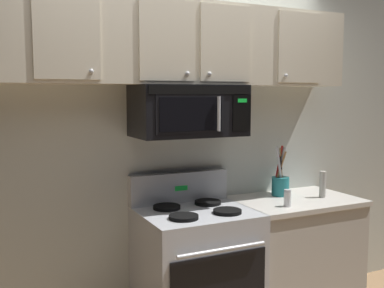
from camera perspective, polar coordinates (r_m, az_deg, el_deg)
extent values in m
cube|color=silver|center=(3.37, -2.22, 0.50)|extent=(5.20, 0.10, 2.70)
cube|color=#B7BABF|center=(3.26, 0.56, -16.07)|extent=(0.76, 0.64, 0.90)
cylinder|color=#B7BABF|center=(2.86, 3.80, -13.09)|extent=(0.61, 0.03, 0.03)
cube|color=#B7BABF|center=(3.34, -1.61, -5.44)|extent=(0.76, 0.07, 0.22)
cube|color=#19D83F|center=(3.31, -1.35, -5.56)|extent=(0.10, 0.00, 0.04)
cylinder|color=black|center=(2.92, -1.05, -9.13)|extent=(0.19, 0.19, 0.02)
cylinder|color=black|center=(3.07, 4.45, -8.41)|extent=(0.19, 0.19, 0.02)
cylinder|color=black|center=(3.17, -3.19, -7.91)|extent=(0.19, 0.19, 0.02)
cylinder|color=black|center=(3.30, 1.99, -7.32)|extent=(0.19, 0.19, 0.02)
cube|color=black|center=(3.13, -0.44, 4.20)|extent=(0.76, 0.39, 0.35)
cube|color=black|center=(2.95, 1.22, 6.80)|extent=(0.73, 0.01, 0.06)
cube|color=black|center=(2.92, -0.11, 3.76)|extent=(0.49, 0.01, 0.25)
cube|color=black|center=(2.92, -0.09, 3.76)|extent=(0.44, 0.01, 0.22)
cube|color=black|center=(3.10, 6.26, 3.87)|extent=(0.14, 0.01, 0.25)
cube|color=#19D83F|center=(3.09, 6.33, 5.44)|extent=(0.07, 0.00, 0.03)
cylinder|color=#B7BABF|center=(2.98, 3.38, 3.80)|extent=(0.02, 0.02, 0.23)
cube|color=beige|center=(3.17, -0.68, 12.37)|extent=(2.50, 0.33, 0.55)
cube|color=beige|center=(2.75, -15.36, 13.09)|extent=(0.38, 0.01, 0.51)
sphere|color=#B7BABF|center=(2.75, -12.49, 8.88)|extent=(0.03, 0.03, 0.03)
cube|color=beige|center=(2.93, -3.05, 12.87)|extent=(0.38, 0.01, 0.51)
sphere|color=#B7BABF|center=(2.95, -0.56, 8.83)|extent=(0.03, 0.03, 0.03)
cube|color=beige|center=(3.12, 4.27, 12.46)|extent=(0.38, 0.01, 0.51)
sphere|color=#B7BABF|center=(3.03, 2.21, 8.77)|extent=(0.03, 0.03, 0.03)
cube|color=beige|center=(3.47, 13.37, 11.68)|extent=(0.38, 0.01, 0.51)
sphere|color=#B7BABF|center=(3.36, 11.70, 8.39)|extent=(0.03, 0.03, 0.03)
cube|color=#BCB7AD|center=(3.70, 12.60, -13.75)|extent=(0.90, 0.62, 0.86)
cube|color=beige|center=(3.57, 12.77, -6.94)|extent=(0.93, 0.65, 0.03)
cylinder|color=teal|center=(3.63, 11.01, -5.22)|extent=(0.13, 0.13, 0.15)
cylinder|color=#BCBCC1|center=(3.61, 11.08, -2.77)|extent=(0.06, 0.06, 0.30)
cylinder|color=black|center=(3.58, 11.15, -3.37)|extent=(0.05, 0.03, 0.23)
cylinder|color=red|center=(3.61, 10.79, -2.66)|extent=(0.06, 0.04, 0.31)
cylinder|color=black|center=(3.64, 11.05, -3.26)|extent=(0.05, 0.06, 0.23)
cylinder|color=olive|center=(3.58, 11.01, -3.07)|extent=(0.06, 0.08, 0.28)
cylinder|color=#A87A47|center=(3.57, 11.11, -2.86)|extent=(0.02, 0.04, 0.30)
cylinder|color=silver|center=(3.56, 10.91, -2.80)|extent=(0.07, 0.03, 0.31)
cylinder|color=white|center=(3.30, 11.87, -6.77)|extent=(0.05, 0.05, 0.10)
cylinder|color=#B7BABF|center=(3.28, 11.89, -5.75)|extent=(0.05, 0.05, 0.02)
cylinder|color=#B7B2A8|center=(3.63, 16.04, -4.88)|extent=(0.05, 0.05, 0.20)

